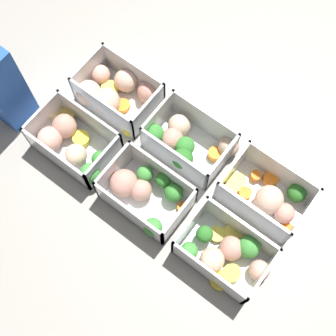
# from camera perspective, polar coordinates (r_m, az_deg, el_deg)

# --- Properties ---
(ground_plane) EXTENTS (4.00, 4.00, 0.00)m
(ground_plane) POSITION_cam_1_polar(r_m,az_deg,el_deg) (0.88, -0.00, -0.59)
(ground_plane) COLOR gray
(container_near_left) EXTENTS (0.16, 0.11, 0.07)m
(container_near_left) POSITION_cam_1_polar(r_m,az_deg,el_deg) (0.85, 12.15, -3.42)
(container_near_left) COLOR white
(container_near_left) RESTS_ON ground_plane
(container_near_center) EXTENTS (0.16, 0.11, 0.07)m
(container_near_center) POSITION_cam_1_polar(r_m,az_deg,el_deg) (0.87, 2.25, 3.27)
(container_near_center) COLOR white
(container_near_center) RESTS_ON ground_plane
(container_near_right) EXTENTS (0.16, 0.14, 0.07)m
(container_near_right) POSITION_cam_1_polar(r_m,az_deg,el_deg) (0.92, -6.47, 9.17)
(container_near_right) COLOR white
(container_near_right) RESTS_ON ground_plane
(container_far_left) EXTENTS (0.16, 0.12, 0.07)m
(container_far_left) POSITION_cam_1_polar(r_m,az_deg,el_deg) (0.82, 7.12, -10.17)
(container_far_left) COLOR white
(container_far_left) RESTS_ON ground_plane
(container_far_center) EXTENTS (0.16, 0.11, 0.07)m
(container_far_center) POSITION_cam_1_polar(r_m,az_deg,el_deg) (0.84, -2.98, -2.91)
(container_far_center) COLOR white
(container_far_center) RESTS_ON ground_plane
(container_far_right) EXTENTS (0.17, 0.11, 0.07)m
(container_far_right) POSITION_cam_1_polar(r_m,az_deg,el_deg) (0.89, -11.65, 3.01)
(container_far_right) COLOR white
(container_far_right) RESTS_ON ground_plane
(juice_carton) EXTENTS (0.07, 0.07, 0.20)m
(juice_carton) POSITION_cam_1_polar(r_m,az_deg,el_deg) (0.90, -19.78, 9.40)
(juice_carton) COLOR blue
(juice_carton) RESTS_ON ground_plane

